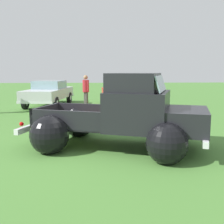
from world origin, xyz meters
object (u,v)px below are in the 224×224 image
(vintage_pickup_truck, at_px, (128,119))
(spectator_0, at_px, (86,89))
(show_car_1, at_px, (122,93))
(show_car_0, at_px, (49,92))

(vintage_pickup_truck, distance_m, spectator_0, 7.97)
(vintage_pickup_truck, bearing_deg, spectator_0, 118.86)
(vintage_pickup_truck, xyz_separation_m, show_car_1, (0.62, 8.18, 0.02))
(vintage_pickup_truck, relative_size, show_car_0, 1.01)
(show_car_0, height_order, show_car_1, same)
(vintage_pickup_truck, xyz_separation_m, show_car_0, (-3.50, 8.95, 0.03))
(vintage_pickup_truck, height_order, spectator_0, vintage_pickup_truck)
(show_car_1, bearing_deg, show_car_0, -106.03)
(show_car_0, xyz_separation_m, spectator_0, (2.14, -1.10, 0.23))
(show_car_1, distance_m, spectator_0, 2.02)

